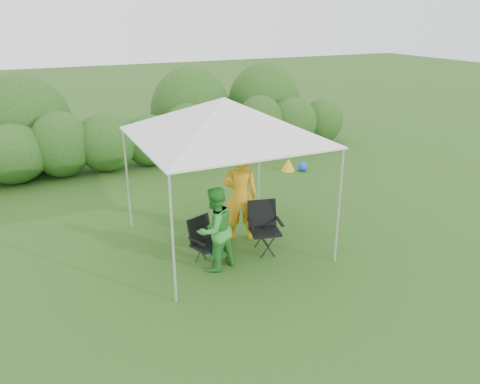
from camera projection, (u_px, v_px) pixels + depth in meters
name	position (u px, v px, depth m)	size (l,w,h in m)	color
ground	(236.00, 253.00, 8.73)	(70.00, 70.00, 0.00)	#2F5A1C
hedge	(149.00, 138.00, 13.50)	(13.52, 1.53, 1.80)	#29541A
canopy	(224.00, 118.00, 8.27)	(3.10, 3.10, 2.83)	silver
chair_right	(264.00, 224.00, 8.69)	(0.68, 0.64, 0.96)	black
chair_left	(204.00, 238.00, 8.24)	(0.64, 0.61, 0.86)	black
man	(240.00, 196.00, 9.00)	(0.66, 0.44, 1.82)	#FFA01C
woman	(215.00, 229.00, 7.97)	(0.73, 0.57, 1.51)	green
cooler	(215.00, 241.00, 8.83)	(0.42, 0.32, 0.34)	navy
bottle	(218.00, 228.00, 8.72)	(0.06, 0.06, 0.21)	#592D0C
lawn_toy	(292.00, 165.00, 13.26)	(0.68, 0.57, 0.34)	gold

